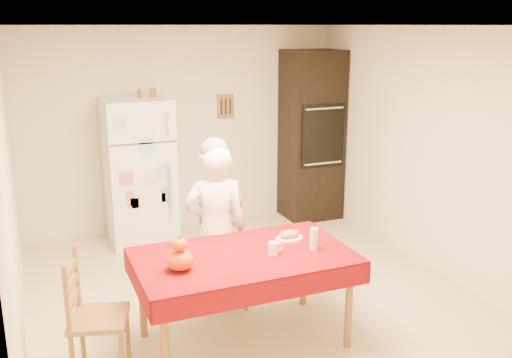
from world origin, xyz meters
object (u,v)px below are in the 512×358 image
oven_cabinet (311,136)px  chair_far (223,250)px  wine_glass (314,238)px  coffee_mug (273,248)px  chair_left (89,312)px  seated_woman (216,230)px  dining_table (244,263)px  bread_plate (289,238)px  pumpkin_lower (180,260)px  refrigerator (139,171)px

oven_cabinet → chair_far: oven_cabinet is taller
wine_glass → coffee_mug: bearing=176.5°
chair_left → wine_glass: chair_left is taller
seated_woman → chair_left: bearing=39.9°
dining_table → bread_plate: size_ratio=7.08×
oven_cabinet → bread_plate: 2.92m
coffee_mug → bread_plate: 0.35m
pumpkin_lower → wine_glass: bearing=-0.7°
chair_left → pumpkin_lower: chair_left is taller
seated_woman → bread_plate: size_ratio=6.38×
oven_cabinet → chair_left: 4.16m
dining_table → chair_left: chair_left is taller
pumpkin_lower → bread_plate: pumpkin_lower is taller
refrigerator → pumpkin_lower: refrigerator is taller
wine_glass → bread_plate: wine_glass is taller
chair_far → bread_plate: bearing=-43.9°
refrigerator → wine_glass: bearing=-72.2°
coffee_mug → pumpkin_lower: bearing=-179.3°
pumpkin_lower → bread_plate: bearing=13.8°
chair_left → chair_far: bearing=-43.6°
refrigerator → dining_table: bearing=-83.4°
oven_cabinet → coffee_mug: bearing=-122.9°
bread_plate → chair_far: bearing=124.0°
dining_table → coffee_mug: size_ratio=17.00×
wine_glass → dining_table: bearing=169.4°
refrigerator → wine_glass: size_ratio=9.66×
dining_table → chair_left: 1.21m
wine_glass → seated_woman: bearing=130.0°
dining_table → chair_far: 0.77m
pumpkin_lower → wine_glass: wine_glass is taller
pumpkin_lower → coffee_mug: bearing=0.7°
chair_left → coffee_mug: chair_left is taller
dining_table → refrigerator: bearing=96.6°
refrigerator → coffee_mug: (0.52, -2.67, -0.04)m
wine_glass → bread_plate: size_ratio=0.73×
refrigerator → seated_woman: bearing=-82.2°
refrigerator → oven_cabinet: size_ratio=0.77×
coffee_mug → pumpkin_lower: size_ratio=0.49×
bread_plate → wine_glass: bearing=-70.5°
dining_table → oven_cabinet: bearing=53.1°
chair_left → bread_plate: chair_left is taller
refrigerator → oven_cabinet: oven_cabinet is taller
refrigerator → chair_left: refrigerator is taller
chair_left → bread_plate: 1.69m
oven_cabinet → chair_left: oven_cabinet is taller
refrigerator → bread_plate: size_ratio=7.08×
refrigerator → wine_glass: refrigerator is taller
refrigerator → dining_table: refrigerator is taller
dining_table → pumpkin_lower: bearing=-170.1°
seated_woman → pumpkin_lower: seated_woman is taller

